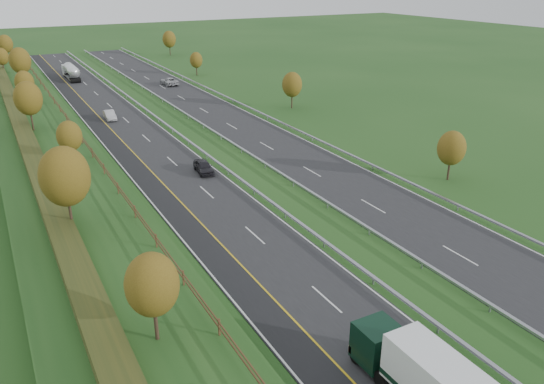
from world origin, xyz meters
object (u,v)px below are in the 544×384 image
Objects in this scene: car_silver_mid at (110,115)px; car_oncoming at (169,81)px; car_dark_near at (204,167)px; car_small_far at (69,70)px; road_tanker at (71,71)px.

car_oncoming is at bearing 54.95° from car_silver_mid.
car_small_far is at bearing 97.90° from car_dark_near.
car_silver_mid is 1.03× the size of car_small_far.
car_silver_mid reaches higher than car_small_far.
car_oncoming is at bearing -44.36° from road_tanker.
car_silver_mid is 30.04m from car_oncoming.
car_dark_near is at bearing -87.05° from road_tanker.
car_dark_near is 82.51m from car_small_far.
car_oncoming is at bearing -51.36° from car_small_far.
car_silver_mid is 0.78× the size of car_oncoming.
car_small_far is 0.76× the size of car_oncoming.
car_dark_near is at bearing 74.50° from car_oncoming.
car_dark_near is at bearing -79.80° from car_silver_mid.
car_small_far is at bearing 90.74° from car_silver_mid.
car_small_far is at bearing 84.69° from road_tanker.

